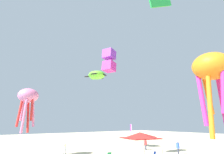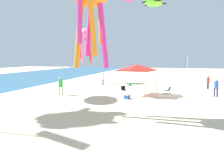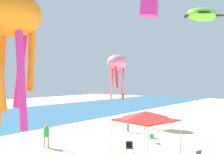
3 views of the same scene
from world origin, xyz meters
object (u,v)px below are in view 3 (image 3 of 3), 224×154
Objects in this scene: kite_octopus_pink at (117,64)px; folding_chair_left_of_tent at (153,138)px; canopy_tent at (146,116)px; kite_octopus_orange at (11,22)px; person_near_umbrella at (128,122)px; person_beachcomber at (46,134)px; folding_chair_right_of_tent at (130,147)px; kite_turtle_lime at (202,15)px.

folding_chair_left_of_tent is at bearing -157.74° from kite_octopus_pink.
kite_octopus_orange reaches higher than canopy_tent.
person_near_umbrella is 0.29× the size of kite_octopus_orange.
canopy_tent is 0.67× the size of kite_octopus_orange.
person_near_umbrella is at bearing -17.03° from folding_chair_left_of_tent.
kite_octopus_orange is (-9.08, 1.64, 5.00)m from canopy_tent.
person_beachcomber is at bearing 158.58° from kite_octopus_pink.
canopy_tent reaches higher than folding_chair_left_of_tent.
kite_octopus_orange is at bearing 169.74° from canopy_tent.
folding_chair_right_of_tent is 1.00× the size of folding_chair_left_of_tent.
person_near_umbrella is (6.39, 4.33, 0.55)m from folding_chair_right_of_tent.
kite_octopus_pink is at bearing 44.01° from canopy_tent.
canopy_tent is 2.71m from folding_chair_right_of_tent.
kite_turtle_lime is at bearing 25.52° from kite_octopus_orange.
kite_octopus_pink reaches higher than person_beachcomber.
canopy_tent is 14.34m from kite_octopus_pink.
kite_octopus_orange reaches higher than person_near_umbrella.
canopy_tent reaches higher than person_beachcomber.
person_beachcomber is at bearing 158.77° from kite_turtle_lime.
person_beachcomber is (-6.15, 6.05, 0.60)m from folding_chair_left_of_tent.
person_near_umbrella is 17.48m from kite_octopus_orange.
kite_octopus_pink is 1.30× the size of kite_turtle_lime.
kite_turtle_lime reaches higher than folding_chair_right_of_tent.
folding_chair_right_of_tent is 6.60m from person_beachcomber.
canopy_tent is 4.89× the size of folding_chair_right_of_tent.
folding_chair_right_of_tent is at bearing -21.12° from person_near_umbrella.
kite_turtle_lime reaches higher than person_beachcomber.
folding_chair_left_of_tent is at bearing 31.32° from kite_octopus_orange.
kite_turtle_lime is at bearing -3.63° from canopy_tent.
folding_chair_left_of_tent is at bearing 2.17° from person_near_umbrella.
person_beachcomber is 0.34× the size of kite_octopus_pink.
person_near_umbrella is 12.88m from kite_turtle_lime.
kite_octopus_orange is (-9.20, 0.24, 7.32)m from folding_chair_right_of_tent.
folding_chair_right_of_tent and folding_chair_left_of_tent have the same top height.
folding_chair_left_of_tent is at bearing 51.45° from folding_chair_right_of_tent.
folding_chair_left_of_tent is 12.98m from kite_turtle_lime.
person_near_umbrella is (6.51, 5.73, -1.77)m from canopy_tent.
kite_octopus_orange reaches higher than folding_chair_right_of_tent.
person_beachcomber is at bearing 61.05° from folding_chair_left_of_tent.
folding_chair_right_of_tent is at bearing 105.82° from folding_chair_left_of_tent.
kite_octopus_orange is at bearing -174.93° from kite_turtle_lime.
person_beachcomber is (-2.40, 7.47, -1.72)m from canopy_tent.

